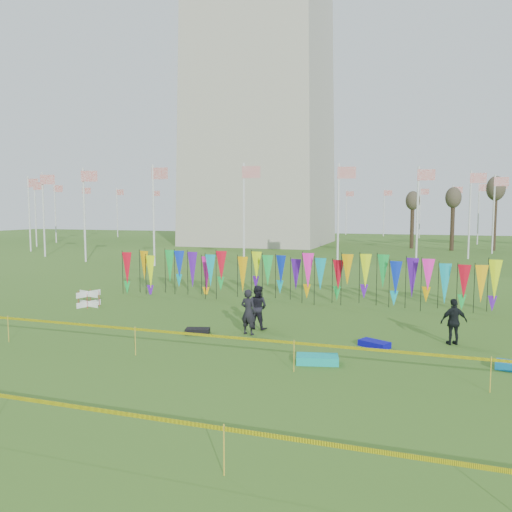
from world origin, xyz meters
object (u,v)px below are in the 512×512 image
(box_kite, at_px, (89,299))
(person_mid, at_px, (257,307))
(person_left, at_px, (248,312))
(kite_bag_blue, at_px, (374,344))
(kite_bag_black, at_px, (198,331))
(person_right, at_px, (454,322))
(kite_bag_turquoise, at_px, (317,359))

(box_kite, relative_size, person_mid, 0.45)
(person_left, relative_size, person_mid, 0.99)
(person_mid, relative_size, kite_bag_blue, 1.73)
(kite_bag_blue, relative_size, kite_bag_black, 1.12)
(person_left, bearing_deg, person_right, -160.47)
(person_right, bearing_deg, kite_bag_black, -14.00)
(person_right, relative_size, kite_bag_turquoise, 1.27)
(kite_bag_turquoise, bearing_deg, kite_bag_black, 156.59)
(person_mid, xyz_separation_m, kite_bag_black, (-1.81, -1.41, -0.73))
(box_kite, height_order, person_left, person_left)
(person_right, bearing_deg, kite_bag_turquoise, 18.62)
(box_kite, xyz_separation_m, kite_bag_black, (6.92, -3.01, -0.27))
(box_kite, height_order, kite_bag_turquoise, box_kite)
(box_kite, xyz_separation_m, person_right, (15.61, -1.64, 0.40))
(person_left, height_order, person_mid, person_mid)
(box_kite, distance_m, person_right, 15.70)
(person_left, bearing_deg, person_mid, -80.31)
(kite_bag_blue, distance_m, kite_bag_black, 6.23)
(kite_bag_turquoise, xyz_separation_m, kite_bag_blue, (1.43, 2.32, -0.02))
(kite_bag_turquoise, relative_size, kite_bag_black, 1.41)
(person_mid, bearing_deg, kite_bag_blue, 175.20)
(person_left, bearing_deg, kite_bag_blue, -170.92)
(person_left, relative_size, person_right, 1.07)
(box_kite, relative_size, kite_bag_turquoise, 0.61)
(person_mid, xyz_separation_m, person_right, (6.87, -0.04, -0.06))
(box_kite, bearing_deg, kite_bag_turquoise, -23.46)
(kite_bag_turquoise, height_order, kite_bag_blue, kite_bag_turquoise)
(box_kite, distance_m, kite_bag_blue, 13.44)
(person_left, xyz_separation_m, kite_bag_blue, (4.46, -0.25, -0.72))
(kite_bag_turquoise, bearing_deg, person_mid, 130.59)
(box_kite, distance_m, person_left, 9.06)
(box_kite, relative_size, person_left, 0.45)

